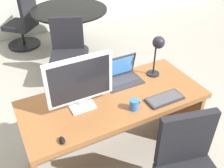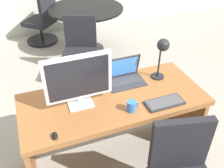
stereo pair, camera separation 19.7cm
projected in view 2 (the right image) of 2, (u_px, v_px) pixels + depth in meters
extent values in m
plane|color=gray|center=(77.00, 78.00, 3.72)|extent=(12.00, 12.00, 0.00)
cube|color=brown|center=(113.00, 100.00, 2.15)|extent=(1.57, 0.68, 0.05)
cube|color=brown|center=(30.00, 154.00, 2.15)|extent=(0.04, 0.60, 0.70)
cube|color=brown|center=(183.00, 112.00, 2.59)|extent=(0.04, 0.60, 0.70)
cube|color=brown|center=(104.00, 111.00, 2.55)|extent=(1.38, 0.02, 0.49)
cube|color=silver|center=(81.00, 103.00, 2.07)|extent=(0.20, 0.16, 0.01)
cube|color=silver|center=(80.00, 99.00, 2.06)|extent=(0.04, 0.02, 0.06)
cube|color=silver|center=(78.00, 77.00, 1.92)|extent=(0.53, 0.04, 0.38)
cube|color=black|center=(79.00, 79.00, 1.91)|extent=(0.48, 0.00, 0.33)
cube|color=#2D2D33|center=(125.00, 82.00, 2.32)|extent=(0.34, 0.23, 0.01)
cube|color=#38383D|center=(125.00, 81.00, 2.33)|extent=(0.29, 0.13, 0.00)
cube|color=#2D2D33|center=(122.00, 67.00, 2.33)|extent=(0.34, 0.05, 0.22)
cube|color=#3F8CEA|center=(122.00, 67.00, 2.32)|extent=(0.30, 0.04, 0.18)
cube|color=#2D2D33|center=(164.00, 103.00, 2.07)|extent=(0.32, 0.14, 0.02)
cube|color=#47474C|center=(165.00, 102.00, 2.07)|extent=(0.29, 0.12, 0.00)
ellipsoid|color=black|center=(55.00, 136.00, 1.77)|extent=(0.04, 0.07, 0.03)
cylinder|color=black|center=(157.00, 76.00, 2.39)|extent=(0.12, 0.12, 0.01)
cylinder|color=black|center=(159.00, 62.00, 2.31)|extent=(0.02, 0.02, 0.29)
sphere|color=black|center=(163.00, 45.00, 2.17)|extent=(0.11, 0.11, 0.11)
cylinder|color=blue|center=(131.00, 106.00, 1.98)|extent=(0.07, 0.07, 0.09)
torus|color=blue|center=(136.00, 105.00, 1.99)|extent=(0.05, 0.01, 0.05)
cube|color=black|center=(180.00, 144.00, 1.82)|extent=(0.44, 0.16, 0.46)
cylinder|color=black|center=(88.00, 49.00, 4.43)|extent=(0.53, 0.53, 0.04)
cylinder|color=black|center=(87.00, 30.00, 4.22)|extent=(0.08, 0.08, 0.69)
cylinder|color=black|center=(86.00, 8.00, 4.02)|extent=(1.19, 1.19, 0.03)
cylinder|color=black|center=(43.00, 40.00, 4.72)|extent=(0.56, 0.56, 0.04)
cylinder|color=black|center=(41.00, 32.00, 4.62)|extent=(0.05, 0.05, 0.30)
cube|color=black|center=(39.00, 22.00, 4.51)|extent=(0.65, 0.65, 0.08)
cube|color=black|center=(48.00, 8.00, 4.28)|extent=(0.34, 0.36, 0.48)
cylinder|color=black|center=(82.00, 80.00, 3.66)|extent=(0.56, 0.56, 0.04)
cylinder|color=black|center=(81.00, 69.00, 3.55)|extent=(0.05, 0.05, 0.33)
cube|color=black|center=(80.00, 56.00, 3.44)|extent=(0.60, 0.60, 0.08)
cube|color=black|center=(80.00, 31.00, 3.46)|extent=(0.43, 0.22, 0.45)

